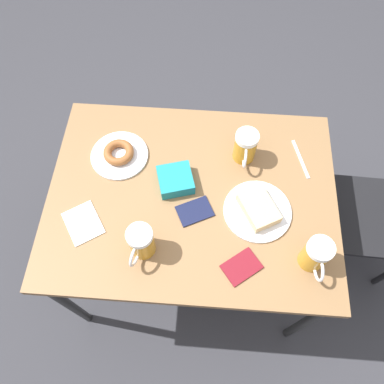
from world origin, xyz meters
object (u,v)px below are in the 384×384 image
at_px(plate_with_donut, 119,154).
at_px(passport_near_edge, 195,211).
at_px(passport_far_edge, 241,267).
at_px(blue_pouch, 175,180).
at_px(plate_with_cake, 258,209).
at_px(napkin_folded, 83,223).
at_px(beer_mug_center, 245,147).
at_px(fork, 300,159).
at_px(beer_mug_right, 316,255).
at_px(beer_mug_left, 141,242).

distance_m(plate_with_donut, passport_near_edge, 0.39).
bearing_deg(passport_far_edge, blue_pouch, -140.61).
xyz_separation_m(plate_with_cake, napkin_folded, (0.09, -0.63, -0.02)).
xyz_separation_m(plate_with_cake, beer_mug_center, (-0.24, -0.05, 0.05)).
bearing_deg(fork, beer_mug_right, 0.99).
bearing_deg(beer_mug_center, passport_far_edge, -0.26).
bearing_deg(beer_mug_left, napkin_folded, -109.37).
bearing_deg(beer_mug_center, beer_mug_left, -40.13).
xyz_separation_m(plate_with_cake, beer_mug_left, (0.17, -0.40, 0.05)).
relative_size(plate_with_donut, passport_near_edge, 1.51).
distance_m(beer_mug_center, blue_pouch, 0.30).
xyz_separation_m(napkin_folded, fork, (-0.34, 0.81, -0.00)).
xyz_separation_m(napkin_folded, blue_pouch, (-0.19, 0.32, 0.02)).
xyz_separation_m(plate_with_cake, fork, (-0.24, 0.17, -0.02)).
xyz_separation_m(beer_mug_left, passport_far_edge, (0.04, 0.35, -0.07)).
bearing_deg(passport_near_edge, plate_with_cake, 94.11).
bearing_deg(plate_with_donut, fork, 92.94).
height_order(beer_mug_right, napkin_folded, beer_mug_right).
xyz_separation_m(passport_near_edge, blue_pouch, (-0.11, -0.08, 0.02)).
bearing_deg(plate_with_donut, passport_far_edge, 49.50).
bearing_deg(beer_mug_center, beer_mug_right, 29.53).
relative_size(beer_mug_center, beer_mug_right, 1.00).
xyz_separation_m(plate_with_donut, napkin_folded, (0.30, -0.09, -0.01)).
bearing_deg(blue_pouch, plate_with_donut, -114.60).
relative_size(passport_near_edge, blue_pouch, 0.97).
distance_m(beer_mug_left, passport_near_edge, 0.24).
xyz_separation_m(passport_far_edge, blue_pouch, (-0.31, -0.26, 0.02)).
bearing_deg(beer_mug_center, plate_with_donut, -86.19).
xyz_separation_m(beer_mug_center, fork, (-0.00, 0.23, -0.07)).
distance_m(beer_mug_left, beer_mug_right, 0.58).
height_order(napkin_folded, passport_near_edge, passport_near_edge).
bearing_deg(plate_with_donut, plate_with_cake, 69.41).
height_order(beer_mug_left, passport_near_edge, beer_mug_left).
bearing_deg(plate_with_cake, beer_mug_left, -66.57).
bearing_deg(blue_pouch, passport_near_edge, 35.34).
relative_size(beer_mug_center, passport_near_edge, 0.91).
xyz_separation_m(beer_mug_left, napkin_folded, (-0.08, -0.23, -0.07)).
height_order(plate_with_cake, beer_mug_center, beer_mug_center).
bearing_deg(fork, passport_far_edge, -26.74).
bearing_deg(plate_with_donut, beer_mug_left, 21.00).
bearing_deg(passport_far_edge, plate_with_cake, 165.38).
xyz_separation_m(plate_with_cake, passport_far_edge, (0.21, -0.06, -0.02)).
xyz_separation_m(plate_with_donut, passport_near_edge, (0.22, 0.32, -0.01)).
relative_size(plate_with_donut, passport_far_edge, 1.49).
distance_m(napkin_folded, blue_pouch, 0.38).
bearing_deg(plate_with_donut, blue_pouch, 65.40).
distance_m(beer_mug_center, passport_far_edge, 0.46).
relative_size(beer_mug_right, napkin_folded, 0.74).
distance_m(plate_with_donut, fork, 0.72).
relative_size(plate_with_donut, blue_pouch, 1.46).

